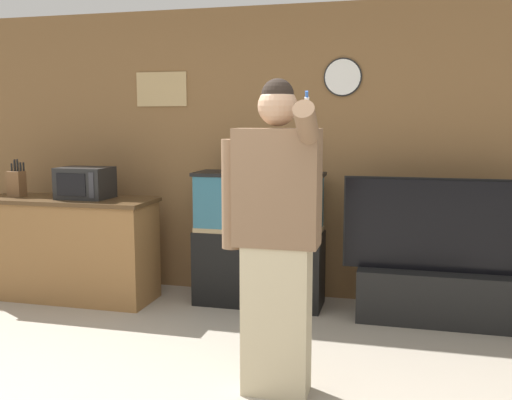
{
  "coord_description": "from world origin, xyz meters",
  "views": [
    {
      "loc": [
        1.39,
        -2.18,
        1.59
      ],
      "look_at": [
        0.43,
        1.61,
        1.05
      ],
      "focal_mm": 40.0,
      "sensor_mm": 36.0,
      "label": 1
    }
  ],
  "objects_px": {
    "aquarium_on_stand": "(259,239)",
    "microwave": "(85,183)",
    "knife_block": "(17,183)",
    "person_standing": "(275,234)",
    "tv_on_stand": "(441,281)",
    "counter_island": "(70,248)"
  },
  "relations": [
    {
      "from": "aquarium_on_stand",
      "to": "tv_on_stand",
      "type": "bearing_deg",
      "value": -3.72
    },
    {
      "from": "knife_block",
      "to": "person_standing",
      "type": "bearing_deg",
      "value": -26.38
    },
    {
      "from": "person_standing",
      "to": "knife_block",
      "type": "bearing_deg",
      "value": 153.62
    },
    {
      "from": "counter_island",
      "to": "knife_block",
      "type": "bearing_deg",
      "value": 178.65
    },
    {
      "from": "microwave",
      "to": "tv_on_stand",
      "type": "xyz_separation_m",
      "value": [
        3.04,
        0.11,
        -0.71
      ]
    },
    {
      "from": "person_standing",
      "to": "microwave",
      "type": "bearing_deg",
      "value": 145.99
    },
    {
      "from": "aquarium_on_stand",
      "to": "person_standing",
      "type": "xyz_separation_m",
      "value": [
        0.48,
        -1.57,
        0.37
      ]
    },
    {
      "from": "aquarium_on_stand",
      "to": "tv_on_stand",
      "type": "xyz_separation_m",
      "value": [
        1.51,
        -0.1,
        -0.24
      ]
    },
    {
      "from": "counter_island",
      "to": "aquarium_on_stand",
      "type": "distance_m",
      "value": 1.71
    },
    {
      "from": "knife_block",
      "to": "aquarium_on_stand",
      "type": "bearing_deg",
      "value": 5.99
    },
    {
      "from": "tv_on_stand",
      "to": "counter_island",
      "type": "bearing_deg",
      "value": -177.36
    },
    {
      "from": "aquarium_on_stand",
      "to": "microwave",
      "type": "bearing_deg",
      "value": -172.08
    },
    {
      "from": "aquarium_on_stand",
      "to": "tv_on_stand",
      "type": "relative_size",
      "value": 0.74
    },
    {
      "from": "counter_island",
      "to": "aquarium_on_stand",
      "type": "bearing_deg",
      "value": 8.27
    },
    {
      "from": "tv_on_stand",
      "to": "person_standing",
      "type": "distance_m",
      "value": 1.9
    },
    {
      "from": "microwave",
      "to": "aquarium_on_stand",
      "type": "bearing_deg",
      "value": 7.92
    },
    {
      "from": "counter_island",
      "to": "knife_block",
      "type": "height_order",
      "value": "knife_block"
    },
    {
      "from": "counter_island",
      "to": "microwave",
      "type": "bearing_deg",
      "value": 11.68
    },
    {
      "from": "counter_island",
      "to": "person_standing",
      "type": "xyz_separation_m",
      "value": [
        2.17,
        -1.33,
        0.49
      ]
    },
    {
      "from": "counter_island",
      "to": "microwave",
      "type": "height_order",
      "value": "microwave"
    },
    {
      "from": "knife_block",
      "to": "tv_on_stand",
      "type": "bearing_deg",
      "value": 2.07
    },
    {
      "from": "tv_on_stand",
      "to": "microwave",
      "type": "bearing_deg",
      "value": -177.84
    }
  ]
}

